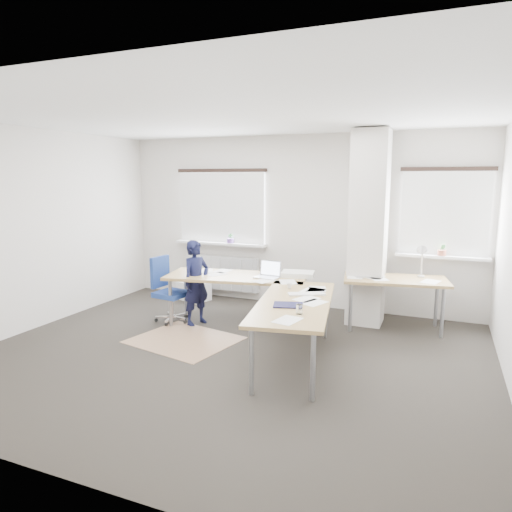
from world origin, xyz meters
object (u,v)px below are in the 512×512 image
at_px(desk_side, 395,281).
at_px(task_chair, 170,304).
at_px(desk_main, 266,289).
at_px(person, 196,283).

relative_size(desk_side, task_chair, 1.55).
xyz_separation_m(desk_main, person, (-1.18, 0.27, -0.07)).
height_order(desk_main, desk_side, desk_side).
bearing_deg(task_chair, person, 13.30).
bearing_deg(desk_main, desk_side, 27.31).
bearing_deg(desk_side, desk_main, -152.52).
xyz_separation_m(desk_side, task_chair, (-3.11, -0.91, -0.42)).
distance_m(desk_main, task_chair, 1.68).
xyz_separation_m(task_chair, person, (0.43, 0.04, 0.35)).
bearing_deg(desk_main, task_chair, 161.86).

